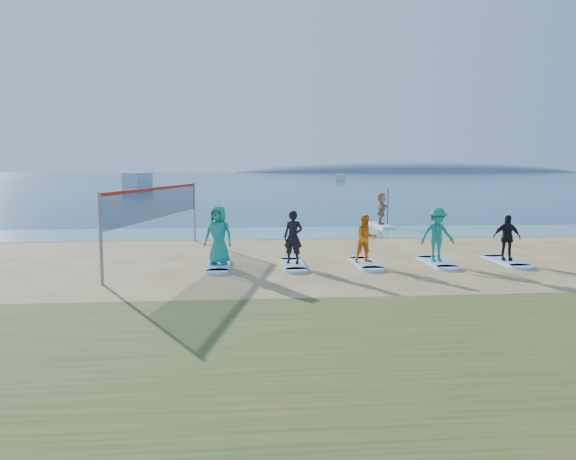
{
  "coord_description": "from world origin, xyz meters",
  "views": [
    {
      "loc": [
        -2.29,
        -16.23,
        3.16
      ],
      "look_at": [
        -0.67,
        2.0,
        1.1
      ],
      "focal_mm": 35.0,
      "sensor_mm": 36.0,
      "label": 1
    }
  ],
  "objects": [
    {
      "name": "paddleboard",
      "position": [
        5.32,
        13.04,
        0.06
      ],
      "size": [
        0.8,
        3.02,
        0.12
      ],
      "primitive_type": "cube",
      "rotation": [
        0.0,
        0.0,
        0.03
      ],
      "color": "silver",
      "rests_on": "ground"
    },
    {
      "name": "student_2",
      "position": [
        1.81,
        1.45,
        0.86
      ],
      "size": [
        0.82,
        0.68,
        1.54
      ],
      "primitive_type": "imported",
      "rotation": [
        0.0,
        0.0,
        0.13
      ],
      "color": "orange",
      "rests_on": "surfboard_2"
    },
    {
      "name": "student_4",
      "position": [
        6.55,
        1.45,
        0.84
      ],
      "size": [
        0.93,
        0.53,
        1.5
      ],
      "primitive_type": "imported",
      "rotation": [
        0.0,
        0.0,
        -0.19
      ],
      "color": "black",
      "rests_on": "surfboard_4"
    },
    {
      "name": "surfboard_0",
      "position": [
        -2.92,
        1.45,
        0.04
      ],
      "size": [
        0.7,
        2.2,
        0.09
      ],
      "primitive_type": "cube",
      "color": "#A4D5FF",
      "rests_on": "ground"
    },
    {
      "name": "student_0",
      "position": [
        -2.92,
        1.45,
        1.02
      ],
      "size": [
        1.06,
        0.87,
        1.86
      ],
      "primitive_type": "imported",
      "rotation": [
        0.0,
        0.0,
        -0.35
      ],
      "color": "teal",
      "rests_on": "surfboard_0"
    },
    {
      "name": "surfboard_2",
      "position": [
        1.81,
        1.45,
        0.04
      ],
      "size": [
        0.7,
        2.2,
        0.09
      ],
      "primitive_type": "cube",
      "color": "#A4D5FF",
      "rests_on": "ground"
    },
    {
      "name": "ocean",
      "position": [
        0.0,
        160.0,
        0.01
      ],
      "size": [
        600.0,
        600.0,
        0.0
      ],
      "primitive_type": "plane",
      "color": "navy",
      "rests_on": "ground"
    },
    {
      "name": "student_3",
      "position": [
        4.18,
        1.45,
        0.97
      ],
      "size": [
        1.16,
        0.7,
        1.76
      ],
      "primitive_type": "imported",
      "rotation": [
        0.0,
        0.0,
        0.04
      ],
      "color": "teal",
      "rests_on": "surfboard_3"
    },
    {
      "name": "surfboard_3",
      "position": [
        4.18,
        1.45,
        0.04
      ],
      "size": [
        0.7,
        2.2,
        0.09
      ],
      "primitive_type": "cube",
      "color": "#A4D5FF",
      "rests_on": "ground"
    },
    {
      "name": "boat_offshore_b",
      "position": [
        21.4,
        112.81,
        0.0
      ],
      "size": [
        3.32,
        6.88,
        1.51
      ],
      "primitive_type": "cube",
      "rotation": [
        0.0,
        0.0,
        -0.22
      ],
      "color": "silver",
      "rests_on": "ground"
    },
    {
      "name": "boat_offshore_a",
      "position": [
        -18.86,
        78.8,
        0.0
      ],
      "size": [
        3.74,
        8.48,
        2.23
      ],
      "primitive_type": "cube",
      "rotation": [
        0.0,
        0.0,
        -0.15
      ],
      "color": "silver",
      "rests_on": "ground"
    },
    {
      "name": "volleyball_net",
      "position": [
        -5.07,
        3.48,
        1.9
      ],
      "size": [
        1.91,
        8.9,
        2.5
      ],
      "rotation": [
        0.0,
        0.0,
        -0.2
      ],
      "color": "gray",
      "rests_on": "ground"
    },
    {
      "name": "shallow_water",
      "position": [
        0.0,
        10.5,
        0.01
      ],
      "size": [
        600.0,
        600.0,
        0.0
      ],
      "primitive_type": "plane",
      "color": "teal",
      "rests_on": "ground"
    },
    {
      "name": "island_ridge",
      "position": [
        95.0,
        300.0,
        0.0
      ],
      "size": [
        220.0,
        56.0,
        18.0
      ],
      "primitive_type": "ellipsoid",
      "color": "slate",
      "rests_on": "ground"
    },
    {
      "name": "paddleboarder",
      "position": [
        5.32,
        13.04,
        0.96
      ],
      "size": [
        1.04,
        1.63,
        1.68
      ],
      "primitive_type": "imported",
      "rotation": [
        0.0,
        0.0,
        1.19
      ],
      "color": "tan",
      "rests_on": "paddleboard"
    },
    {
      "name": "surfboard_1",
      "position": [
        -0.55,
        1.45,
        0.04
      ],
      "size": [
        0.7,
        2.2,
        0.09
      ],
      "primitive_type": "cube",
      "color": "#A4D5FF",
      "rests_on": "ground"
    },
    {
      "name": "surfboard_4",
      "position": [
        6.55,
        1.45,
        0.04
      ],
      "size": [
        0.7,
        2.2,
        0.09
      ],
      "primitive_type": "cube",
      "color": "#A4D5FF",
      "rests_on": "ground"
    },
    {
      "name": "student_1",
      "position": [
        -0.55,
        1.45,
        0.94
      ],
      "size": [
        0.73,
        0.61,
        1.69
      ],
      "primitive_type": "imported",
      "rotation": [
        0.0,
        0.0,
        -0.39
      ],
      "color": "black",
      "rests_on": "surfboard_1"
    },
    {
      "name": "ground",
      "position": [
        0.0,
        0.0,
        0.0
      ],
      "size": [
        600.0,
        600.0,
        0.0
      ],
      "primitive_type": "plane",
      "color": "tan",
      "rests_on": "ground"
    }
  ]
}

